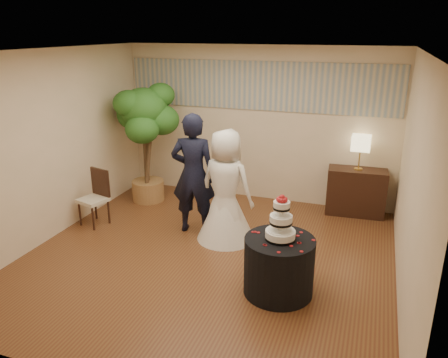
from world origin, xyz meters
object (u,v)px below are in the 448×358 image
at_px(groom, 193,174).
at_px(side_chair, 93,198).
at_px(bride, 226,186).
at_px(ficus_tree, 145,143).
at_px(cake_table, 279,266).
at_px(console, 356,192).
at_px(table_lamp, 360,153).
at_px(wedding_cake, 281,217).

bearing_deg(groom, side_chair, 1.58).
distance_m(bride, ficus_tree, 2.17).
relative_size(groom, cake_table, 2.25).
bearing_deg(groom, ficus_tree, -44.74).
bearing_deg(side_chair, console, 40.04).
height_order(bride, side_chair, bride).
xyz_separation_m(console, table_lamp, (0.00, 0.00, 0.69)).
distance_m(groom, ficus_tree, 1.63).
distance_m(bride, side_chair, 2.24).
xyz_separation_m(groom, bride, (0.56, -0.09, -0.09)).
bearing_deg(bride, console, -128.50).
relative_size(cake_table, ficus_tree, 0.38).
height_order(table_lamp, ficus_tree, ficus_tree).
bearing_deg(side_chair, ficus_tree, 91.54).
bearing_deg(ficus_tree, groom, -34.77).
bearing_deg(side_chair, groom, 26.49).
relative_size(bride, ficus_tree, 0.77).
bearing_deg(table_lamp, bride, -137.79).
xyz_separation_m(table_lamp, ficus_tree, (-3.69, -0.61, 0.00)).
bearing_deg(cake_table, table_lamp, 75.52).
relative_size(cake_table, side_chair, 0.92).
distance_m(groom, bride, 0.58).
xyz_separation_m(console, ficus_tree, (-3.69, -0.61, 0.70)).
bearing_deg(wedding_cake, ficus_tree, 143.76).
xyz_separation_m(ficus_tree, side_chair, (-0.30, -1.26, -0.65)).
bearing_deg(side_chair, wedding_cake, -0.70).
xyz_separation_m(groom, wedding_cake, (1.64, -1.25, 0.05)).
bearing_deg(side_chair, table_lamp, 40.04).
bearing_deg(bride, cake_table, 142.26).
height_order(bride, console, bride).
bearing_deg(wedding_cake, bride, 132.97).
bearing_deg(groom, cake_table, 132.63).
height_order(cake_table, ficus_tree, ficus_tree).
bearing_deg(cake_table, bride, 132.97).
xyz_separation_m(groom, console, (2.36, 1.54, -0.54)).
xyz_separation_m(wedding_cake, side_chair, (-3.27, 0.92, -0.54)).
height_order(groom, wedding_cake, groom).
distance_m(wedding_cake, table_lamp, 2.88).
height_order(wedding_cake, console, wedding_cake).
relative_size(wedding_cake, side_chair, 0.61).
bearing_deg(cake_table, ficus_tree, 143.76).
relative_size(bride, wedding_cake, 3.05).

